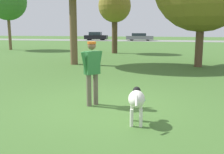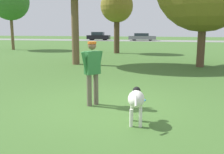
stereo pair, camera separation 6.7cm
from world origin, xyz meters
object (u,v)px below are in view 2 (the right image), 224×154
object	(u,v)px
parked_car_black	(98,36)
dog	(136,100)
tree_mid_center	(117,7)
parked_car_grey	(142,37)
person	(92,68)
frisbee	(141,100)
tree_far_left	(10,1)

from	to	relation	value
parked_car_black	dog	bearing A→B (deg)	-75.89
tree_mid_center	parked_car_black	xyz separation A→B (m)	(-7.89, 23.19, -3.06)
parked_car_black	parked_car_grey	xyz separation A→B (m)	(7.66, -0.17, -0.06)
person	frisbee	bearing A→B (deg)	-17.42
tree_mid_center	parked_car_black	world-z (taller)	tree_mid_center
person	parked_car_black	size ratio (longest dim) A/B	0.43
tree_far_left	tree_mid_center	world-z (taller)	tree_far_left
person	frisbee	xyz separation A→B (m)	(1.21, 0.75, -0.99)
frisbee	parked_car_black	world-z (taller)	parked_car_black
parked_car_black	parked_car_grey	distance (m)	7.66
frisbee	parked_car_grey	world-z (taller)	parked_car_grey
person	parked_car_grey	bearing A→B (deg)	44.57
tree_mid_center	parked_car_grey	distance (m)	23.23
tree_far_left	parked_car_grey	bearing A→B (deg)	64.51
dog	parked_car_black	size ratio (longest dim) A/B	0.24
parked_car_black	parked_car_grey	world-z (taller)	parked_car_black
tree_mid_center	parked_car_black	size ratio (longest dim) A/B	1.30
person	parked_car_black	bearing A→B (deg)	55.73
parked_car_black	tree_far_left	bearing A→B (deg)	-99.18
dog	tree_mid_center	bearing A→B (deg)	6.74
parked_car_grey	person	bearing A→B (deg)	-88.45
person	dog	xyz separation A→B (m)	(1.30, -1.11, -0.48)
person	tree_far_left	xyz separation A→B (m)	(-12.85, 16.30, 3.52)
frisbee	tree_mid_center	bearing A→B (deg)	104.06
tree_far_left	parked_car_grey	xyz separation A→B (m)	(10.29, 21.59, -3.91)
dog	parked_car_black	world-z (taller)	parked_car_black
person	tree_mid_center	world-z (taller)	tree_mid_center
person	tree_mid_center	xyz separation A→B (m)	(-2.32, 14.87, 2.74)
person	tree_mid_center	size ratio (longest dim) A/B	0.33
parked_car_black	frisbee	bearing A→B (deg)	-75.25
tree_far_left	person	bearing A→B (deg)	-51.76
dog	tree_far_left	bearing A→B (deg)	33.05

